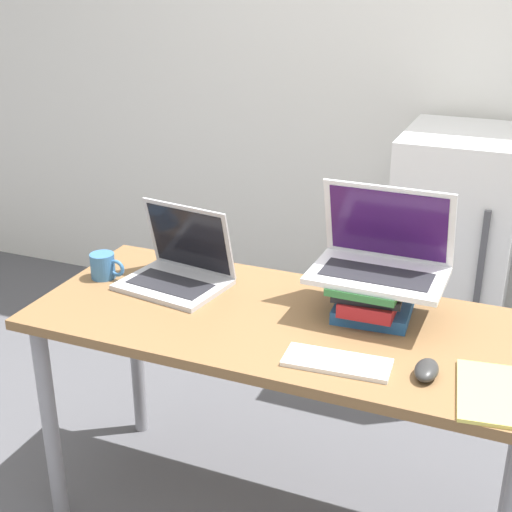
{
  "coord_description": "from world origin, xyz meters",
  "views": [
    {
      "loc": [
        0.62,
        -1.39,
        1.69
      ],
      "look_at": [
        -0.09,
        0.31,
        0.92
      ],
      "focal_mm": 50.0,
      "sensor_mm": 36.0,
      "label": 1
    }
  ],
  "objects_px": {
    "book_stack": "(373,295)",
    "notepad": "(497,394)",
    "mouse": "(427,370)",
    "mug": "(104,266)",
    "mini_fridge": "(452,257)",
    "wireless_keyboard": "(337,362)",
    "laptop_on_books": "(381,258)",
    "laptop_left": "(178,269)"
  },
  "relations": [
    {
      "from": "book_stack",
      "to": "notepad",
      "type": "distance_m",
      "value": 0.48
    },
    {
      "from": "mouse",
      "to": "mug",
      "type": "relative_size",
      "value": 0.86
    },
    {
      "from": "book_stack",
      "to": "mug",
      "type": "height_order",
      "value": "book_stack"
    },
    {
      "from": "notepad",
      "to": "mini_fridge",
      "type": "distance_m",
      "value": 1.38
    },
    {
      "from": "mouse",
      "to": "notepad",
      "type": "height_order",
      "value": "mouse"
    },
    {
      "from": "wireless_keyboard",
      "to": "mug",
      "type": "height_order",
      "value": "mug"
    },
    {
      "from": "laptop_on_books",
      "to": "mug",
      "type": "distance_m",
      "value": 0.89
    },
    {
      "from": "laptop_left",
      "to": "mini_fridge",
      "type": "xyz_separation_m",
      "value": [
        0.72,
        1.07,
        -0.26
      ]
    },
    {
      "from": "laptop_left",
      "to": "book_stack",
      "type": "xyz_separation_m",
      "value": [
        0.62,
        0.03,
        0.01
      ]
    },
    {
      "from": "mouse",
      "to": "mug",
      "type": "bearing_deg",
      "value": 169.33
    },
    {
      "from": "laptop_on_books",
      "to": "mini_fridge",
      "type": "relative_size",
      "value": 0.36
    },
    {
      "from": "laptop_on_books",
      "to": "mug",
      "type": "bearing_deg",
      "value": -173.32
    },
    {
      "from": "laptop_left",
      "to": "laptop_on_books",
      "type": "height_order",
      "value": "laptop_on_books"
    },
    {
      "from": "wireless_keyboard",
      "to": "mug",
      "type": "xyz_separation_m",
      "value": [
        -0.85,
        0.23,
        0.03
      ]
    },
    {
      "from": "wireless_keyboard",
      "to": "mug",
      "type": "relative_size",
      "value": 2.34
    },
    {
      "from": "wireless_keyboard",
      "to": "mouse",
      "type": "height_order",
      "value": "mouse"
    },
    {
      "from": "wireless_keyboard",
      "to": "laptop_left",
      "type": "bearing_deg",
      "value": 154.97
    },
    {
      "from": "laptop_left",
      "to": "mouse",
      "type": "xyz_separation_m",
      "value": [
        0.82,
        -0.25,
        -0.03
      ]
    },
    {
      "from": "laptop_left",
      "to": "mug",
      "type": "distance_m",
      "value": 0.25
    },
    {
      "from": "book_stack",
      "to": "laptop_on_books",
      "type": "height_order",
      "value": "laptop_on_books"
    },
    {
      "from": "notepad",
      "to": "mini_fridge",
      "type": "relative_size",
      "value": 0.27
    },
    {
      "from": "laptop_on_books",
      "to": "notepad",
      "type": "bearing_deg",
      "value": -41.66
    },
    {
      "from": "notepad",
      "to": "mug",
      "type": "distance_m",
      "value": 1.26
    },
    {
      "from": "mouse",
      "to": "mug",
      "type": "xyz_separation_m",
      "value": [
        -1.07,
        0.2,
        0.02
      ]
    },
    {
      "from": "mouse",
      "to": "mini_fridge",
      "type": "xyz_separation_m",
      "value": [
        -0.1,
        1.32,
        -0.23
      ]
    },
    {
      "from": "wireless_keyboard",
      "to": "mini_fridge",
      "type": "bearing_deg",
      "value": 85.09
    },
    {
      "from": "laptop_on_books",
      "to": "mini_fridge",
      "type": "height_order",
      "value": "laptop_on_books"
    },
    {
      "from": "wireless_keyboard",
      "to": "mouse",
      "type": "relative_size",
      "value": 2.72
    },
    {
      "from": "laptop_left",
      "to": "mini_fridge",
      "type": "relative_size",
      "value": 0.32
    },
    {
      "from": "mouse",
      "to": "mini_fridge",
      "type": "relative_size",
      "value": 0.1
    },
    {
      "from": "mug",
      "to": "notepad",
      "type": "bearing_deg",
      "value": -10.18
    },
    {
      "from": "book_stack",
      "to": "wireless_keyboard",
      "type": "height_order",
      "value": "book_stack"
    },
    {
      "from": "wireless_keyboard",
      "to": "mouse",
      "type": "bearing_deg",
      "value": 7.55
    },
    {
      "from": "laptop_left",
      "to": "wireless_keyboard",
      "type": "xyz_separation_m",
      "value": [
        0.6,
        -0.28,
        -0.04
      ]
    },
    {
      "from": "book_stack",
      "to": "wireless_keyboard",
      "type": "xyz_separation_m",
      "value": [
        -0.01,
        -0.31,
        -0.05
      ]
    },
    {
      "from": "mouse",
      "to": "book_stack",
      "type": "bearing_deg",
      "value": 126.37
    },
    {
      "from": "laptop_on_books",
      "to": "wireless_keyboard",
      "type": "bearing_deg",
      "value": -94.25
    },
    {
      "from": "laptop_on_books",
      "to": "notepad",
      "type": "height_order",
      "value": "laptop_on_books"
    },
    {
      "from": "notepad",
      "to": "mug",
      "type": "xyz_separation_m",
      "value": [
        -1.24,
        0.22,
        0.04
      ]
    },
    {
      "from": "notepad",
      "to": "laptop_left",
      "type": "bearing_deg",
      "value": 164.58
    },
    {
      "from": "mug",
      "to": "laptop_left",
      "type": "bearing_deg",
      "value": 11.99
    },
    {
      "from": "laptop_left",
      "to": "mug",
      "type": "bearing_deg",
      "value": -168.01
    }
  ]
}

